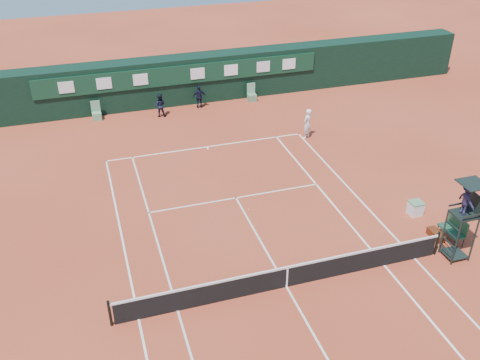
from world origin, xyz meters
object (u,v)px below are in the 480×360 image
object	(u,v)px
player_bench	(454,228)
cooler	(415,208)
player	(307,124)
umpire_chair	(466,205)
tennis_net	(287,276)

from	to	relation	value
player_bench	cooler	bearing A→B (deg)	102.02
player_bench	player	bearing A→B (deg)	100.39
umpire_chair	player	xyz separation A→B (m)	(-1.30, 11.67, -1.58)
tennis_net	cooler	world-z (taller)	tennis_net
umpire_chair	tennis_net	bearing A→B (deg)	177.19
tennis_net	umpire_chair	world-z (taller)	umpire_chair
player_bench	cooler	distance (m)	2.14
umpire_chair	cooler	bearing A→B (deg)	86.05
player_bench	player	size ratio (longest dim) A/B	0.69
tennis_net	player	size ratio (longest dim) A/B	7.37
umpire_chair	cooler	xyz separation A→B (m)	(0.21, 3.07, -2.13)
umpire_chair	player	world-z (taller)	umpire_chair
umpire_chair	player_bench	world-z (taller)	umpire_chair
umpire_chair	cooler	world-z (taller)	umpire_chair
umpire_chair	cooler	size ratio (longest dim) A/B	5.30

